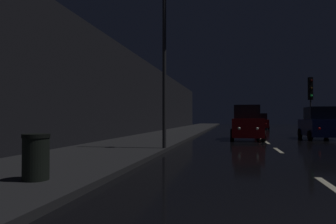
{
  "coord_description": "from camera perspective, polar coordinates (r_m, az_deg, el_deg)",
  "views": [
    {
      "loc": [
        -1.97,
        -3.68,
        1.4
      ],
      "look_at": [
        -7.12,
        21.19,
        1.9
      ],
      "focal_mm": 32.87,
      "sensor_mm": 36.0,
      "label": 1
    }
  ],
  "objects": [
    {
      "name": "streetlamp_overhead",
      "position": [
        13.17,
        1.28,
        14.28
      ],
      "size": [
        1.7,
        0.44,
        7.42
      ],
      "color": "#2D2D30",
      "rests_on": "ground"
    },
    {
      "name": "trash_bin_curbside",
      "position": [
        6.8,
        -23.3,
        -7.63
      ],
      "size": [
        0.55,
        0.55,
        0.93
      ],
      "color": "black",
      "rests_on": "sidewalk_left"
    },
    {
      "name": "sidewalk_left",
      "position": [
        28.63,
        1.94,
        -3.77
      ],
      "size": [
        4.4,
        84.0,
        0.15
      ],
      "primitive_type": "cube",
      "color": "#28282B",
      "rests_on": "ground"
    },
    {
      "name": "lane_centerline",
      "position": [
        15.5,
        19.07,
        -6.22
      ],
      "size": [
        0.16,
        17.81,
        0.01
      ],
      "color": "beige",
      "rests_on": "ground"
    },
    {
      "name": "car_parked_right_far",
      "position": [
        22.78,
        26.16,
        -2.08
      ],
      "size": [
        1.95,
        4.23,
        2.13
      ],
      "rotation": [
        0.0,
        0.0,
        1.57
      ],
      "color": "#141E51",
      "rests_on": "ground"
    },
    {
      "name": "traffic_light_far_right",
      "position": [
        28.37,
        24.93,
        3.22
      ],
      "size": [
        0.37,
        0.48,
        4.82
      ],
      "rotation": [
        0.0,
        0.0,
        -1.38
      ],
      "color": "#38383A",
      "rests_on": "ground"
    },
    {
      "name": "car_approaching_headlights",
      "position": [
        20.5,
        14.33,
        -2.16
      ],
      "size": [
        2.04,
        4.42,
        2.22
      ],
      "rotation": [
        0.0,
        0.0,
        -1.57
      ],
      "color": "maroon",
      "rests_on": "ground"
    },
    {
      "name": "building_facade_left",
      "position": [
        25.84,
        -5.09,
        2.67
      ],
      "size": [
        0.8,
        63.0,
        6.21
      ],
      "primitive_type": "cube",
      "color": "black",
      "rests_on": "ground"
    },
    {
      "name": "car_distant_taillights",
      "position": [
        40.28,
        16.78,
        -1.78
      ],
      "size": [
        1.81,
        3.93,
        1.98
      ],
      "rotation": [
        0.0,
        0.0,
        1.57
      ],
      "color": "maroon",
      "rests_on": "ground"
    },
    {
      "name": "ground",
      "position": [
        28.29,
        15.71,
        -3.94
      ],
      "size": [
        26.03,
        84.0,
        0.02
      ],
      "primitive_type": "cube",
      "color": "black"
    }
  ]
}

